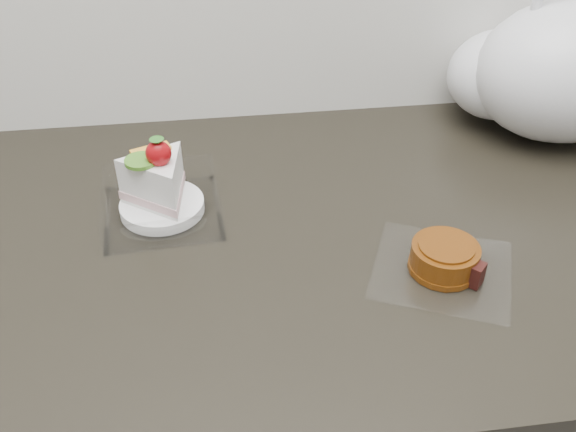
% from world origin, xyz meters
% --- Properties ---
extents(cake_tray, '(0.16, 0.16, 0.12)m').
position_xyz_m(cake_tray, '(-0.08, 1.74, 0.93)').
color(cake_tray, white).
rests_on(cake_tray, counter).
extents(mooncake_wrap, '(0.20, 0.20, 0.04)m').
position_xyz_m(mooncake_wrap, '(0.25, 1.59, 0.91)').
color(mooncake_wrap, white).
rests_on(mooncake_wrap, counter).
extents(plastic_bag, '(0.35, 0.30, 0.26)m').
position_xyz_m(plastic_bag, '(0.50, 1.89, 1.00)').
color(plastic_bag, white).
rests_on(plastic_bag, counter).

